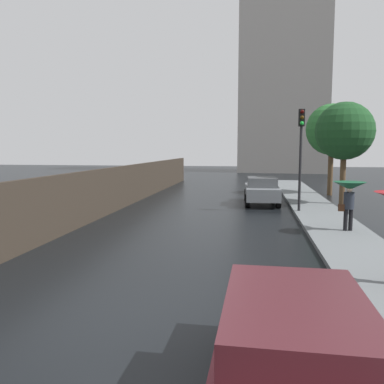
{
  "coord_description": "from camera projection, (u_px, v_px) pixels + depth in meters",
  "views": [
    {
      "loc": [
        2.17,
        -6.06,
        2.95
      ],
      "look_at": [
        0.23,
        6.46,
        1.56
      ],
      "focal_mm": 37.29,
      "sensor_mm": 36.0,
      "label": 1
    }
  ],
  "objects": [
    {
      "name": "ground",
      "position": [
        119.0,
        327.0,
        6.6
      ],
      "size": [
        120.0,
        120.0,
        0.0
      ],
      "primitive_type": "plane",
      "color": "black"
    },
    {
      "name": "car_grey_near_kerb",
      "position": [
        262.0,
        190.0,
        20.97
      ],
      "size": [
        1.87,
        4.09,
        1.45
      ],
      "rotation": [
        0.0,
        0.0,
        0.04
      ],
      "color": "slate",
      "rests_on": "ground"
    },
    {
      "name": "car_maroon_mid_road",
      "position": [
        295.0,
        365.0,
        4.07
      ],
      "size": [
        1.78,
        4.54,
        1.43
      ],
      "rotation": [
        0.0,
        0.0,
        -0.01
      ],
      "color": "maroon",
      "rests_on": "ground"
    },
    {
      "name": "pedestrian_with_umbrella_near",
      "position": [
        349.0,
        191.0,
        13.53
      ],
      "size": [
        1.08,
        1.08,
        1.68
      ],
      "rotation": [
        0.0,
        0.0,
        3.37
      ],
      "color": "black",
      "rests_on": "sidewalk_strip"
    },
    {
      "name": "traffic_light",
      "position": [
        301.0,
        141.0,
        17.66
      ],
      "size": [
        0.26,
        0.39,
        4.53
      ],
      "color": "black",
      "rests_on": "sidewalk_strip"
    },
    {
      "name": "street_tree_near",
      "position": [
        332.0,
        130.0,
        24.7
      ],
      "size": [
        3.18,
        3.18,
        5.71
      ],
      "color": "#4C3823",
      "rests_on": "ground"
    },
    {
      "name": "street_tree_mid",
      "position": [
        345.0,
        131.0,
        19.93
      ],
      "size": [
        2.9,
        2.9,
        5.26
      ],
      "color": "#4C3823",
      "rests_on": "ground"
    },
    {
      "name": "distant_tower",
      "position": [
        286.0,
        56.0,
        49.23
      ],
      "size": [
        11.39,
        9.36,
        28.62
      ],
      "color": "#9E9993",
      "rests_on": "ground"
    }
  ]
}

